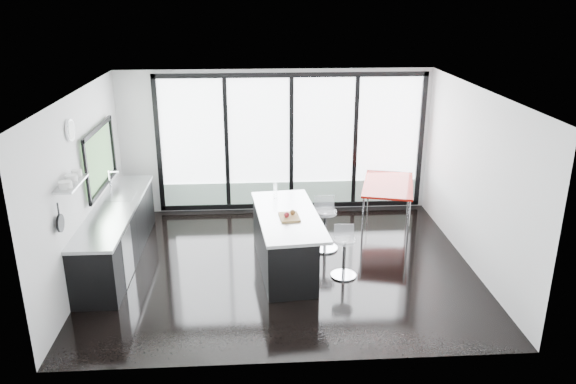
{
  "coord_description": "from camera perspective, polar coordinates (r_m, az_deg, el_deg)",
  "views": [
    {
      "loc": [
        -0.43,
        -8.08,
        4.18
      ],
      "look_at": [
        0.1,
        0.3,
        1.15
      ],
      "focal_mm": 35.0,
      "sensor_mm": 36.0,
      "label": 1
    }
  ],
  "objects": [
    {
      "name": "wall_left",
      "position": [
        9.11,
        -19.67,
        1.96
      ],
      "size": [
        0.26,
        5.0,
        2.8
      ],
      "color": "silver",
      "rests_on": "ground"
    },
    {
      "name": "wall_front",
      "position": [
        6.25,
        0.71,
        -6.56
      ],
      "size": [
        6.0,
        0.0,
        2.8
      ],
      "primitive_type": "cube",
      "color": "silver",
      "rests_on": "ground"
    },
    {
      "name": "ceiling",
      "position": [
        8.21,
        -0.57,
        10.17
      ],
      "size": [
        6.0,
        5.0,
        0.0
      ],
      "primitive_type": "cube",
      "color": "white",
      "rests_on": "wall_back"
    },
    {
      "name": "bar_stool_near",
      "position": [
        8.69,
        5.71,
        -6.66
      ],
      "size": [
        0.41,
        0.41,
        0.63
      ],
      "primitive_type": "cylinder",
      "rotation": [
        0.0,
        0.0,
        -0.05
      ],
      "color": "silver",
      "rests_on": "floor"
    },
    {
      "name": "floor",
      "position": [
        9.11,
        -0.51,
        -7.48
      ],
      "size": [
        6.0,
        5.0,
        0.0
      ],
      "primitive_type": "cube",
      "color": "black",
      "rests_on": "ground"
    },
    {
      "name": "red_table",
      "position": [
        10.6,
        10.02,
        -1.27
      ],
      "size": [
        1.26,
        1.73,
        0.83
      ],
      "primitive_type": "cube",
      "rotation": [
        0.0,
        0.0,
        -0.26
      ],
      "color": "#9A110A",
      "rests_on": "floor"
    },
    {
      "name": "bar_stool_far",
      "position": [
        9.53,
        3.79,
        -3.87
      ],
      "size": [
        0.46,
        0.46,
        0.71
      ],
      "primitive_type": "cylinder",
      "rotation": [
        0.0,
        0.0,
        0.04
      ],
      "color": "silver",
      "rests_on": "floor"
    },
    {
      "name": "counter_cabinets",
      "position": [
        9.52,
        -16.98,
        -4.04
      ],
      "size": [
        0.69,
        3.24,
        1.36
      ],
      "color": "black",
      "rests_on": "floor"
    },
    {
      "name": "wall_right",
      "position": [
        9.21,
        18.45,
        1.22
      ],
      "size": [
        0.0,
        5.0,
        2.8
      ],
      "primitive_type": "cube",
      "color": "silver",
      "rests_on": "ground"
    },
    {
      "name": "wall_back",
      "position": [
        10.96,
        0.18,
        4.45
      ],
      "size": [
        6.0,
        0.09,
        2.8
      ],
      "color": "silver",
      "rests_on": "ground"
    },
    {
      "name": "island",
      "position": [
        8.88,
        -0.48,
        -4.95
      ],
      "size": [
        1.13,
        2.28,
        1.17
      ],
      "color": "black",
      "rests_on": "floor"
    }
  ]
}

